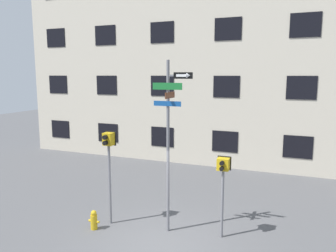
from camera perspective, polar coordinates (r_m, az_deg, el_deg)
name	(u,v)px	position (r m, az deg, el deg)	size (l,w,h in m)	color
ground_plane	(161,245)	(9.70, -1.29, -20.08)	(60.00, 60.00, 0.00)	#515154
building_facade	(228,59)	(16.77, 10.49, 11.48)	(24.00, 0.64, 11.01)	beige
street_sign_pole	(169,134)	(9.50, 0.25, -1.37)	(1.18, 0.71, 5.12)	slate
pedestrian_signal_left	(109,153)	(10.33, -10.27, -4.67)	(0.36, 0.40, 2.97)	slate
pedestrian_signal_right	(223,175)	(9.53, 9.55, -8.37)	(0.39, 0.40, 2.40)	slate
fire_hydrant	(94,220)	(10.70, -12.78, -15.70)	(0.37, 0.21, 0.60)	gold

